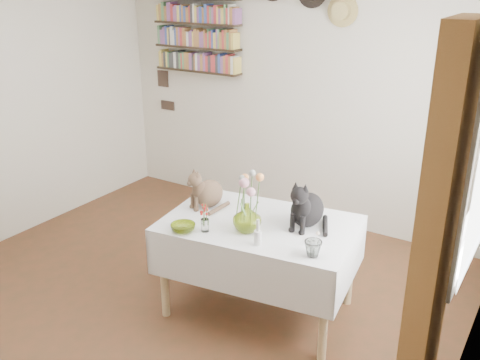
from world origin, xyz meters
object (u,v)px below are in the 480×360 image
Objects in this scene: black_cat at (308,201)px; flower_vase at (247,217)px; bookshelf_unit at (197,27)px; tabby_cat at (209,186)px; dining_table at (259,245)px.

black_cat reaches higher than flower_vase.
bookshelf_unit is at bearing 144.95° from black_cat.
bookshelf_unit is (-2.00, 1.46, 0.95)m from black_cat.
black_cat is 1.77× the size of flower_vase.
tabby_cat is 0.51m from flower_vase.
black_cat is (0.76, 0.09, 0.02)m from tabby_cat.
tabby_cat is at bearing -171.93° from black_cat.
tabby_cat is 2.21m from bookshelf_unit.
dining_table is 4.63× the size of tabby_cat.
flower_vase is (-0.01, -0.16, 0.28)m from dining_table.
bookshelf_unit is at bearing 136.68° from dining_table.
dining_table is at bearing 20.94° from tabby_cat.
bookshelf_unit is (-1.69, 1.76, 1.02)m from flower_vase.
tabby_cat reaches higher than flower_vase.
dining_table is 1.45× the size of bookshelf_unit.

